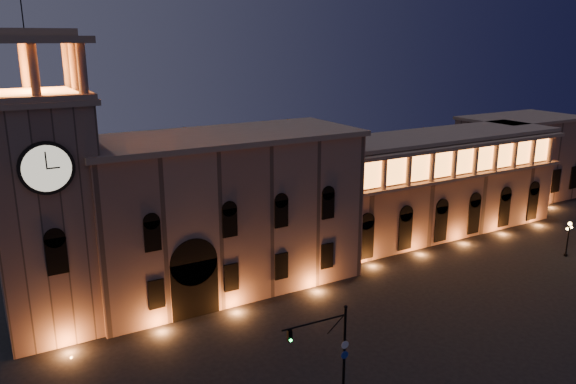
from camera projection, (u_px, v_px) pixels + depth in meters
name	position (u px, v px, depth m)	size (l,w,h in m)	color
ground	(352.00, 372.00, 48.06)	(160.00, 160.00, 0.00)	black
government_building	(224.00, 212.00, 63.07)	(30.80, 12.80, 17.60)	#866658
clock_tower	(45.00, 205.00, 52.43)	(9.80, 9.80, 32.40)	#866658
colonnade_wing	(434.00, 183.00, 81.51)	(40.60, 11.50, 14.50)	#816152
secondary_building	(518.00, 159.00, 99.19)	(20.00, 12.00, 14.00)	#816152
traffic_light	(334.00, 352.00, 43.38)	(5.77, 0.71, 7.92)	black
street_lamp_far	(568.00, 236.00, 72.91)	(1.62, 0.51, 4.70)	black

